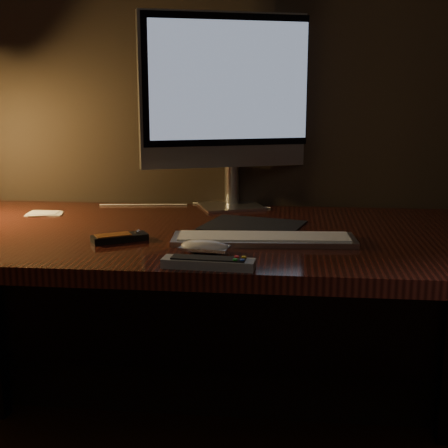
# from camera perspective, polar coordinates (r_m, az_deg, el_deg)

# --- Properties ---
(desk) EXTENTS (1.60, 0.75, 0.75)m
(desk) POSITION_cam_1_polar(r_m,az_deg,el_deg) (1.72, -2.07, -4.30)
(desk) COLOR #3F150E
(desk) RESTS_ON ground
(monitor) EXTENTS (0.53, 0.23, 0.58)m
(monitor) POSITION_cam_1_polar(r_m,az_deg,el_deg) (1.90, 0.63, 11.73)
(monitor) COLOR silver
(monitor) RESTS_ON desk
(keyboard) EXTENTS (0.45, 0.15, 0.02)m
(keyboard) POSITION_cam_1_polar(r_m,az_deg,el_deg) (1.50, 3.64, -1.34)
(keyboard) COLOR silver
(keyboard) RESTS_ON desk
(mousepad) EXTENTS (0.29, 0.26, 0.00)m
(mousepad) POSITION_cam_1_polar(r_m,az_deg,el_deg) (1.68, 2.68, -0.10)
(mousepad) COLOR black
(mousepad) RESTS_ON desk
(mouse) EXTENTS (0.12, 0.07, 0.02)m
(mouse) POSITION_cam_1_polar(r_m,az_deg,el_deg) (1.40, -1.78, -2.23)
(mouse) COLOR white
(mouse) RESTS_ON desk
(media_remote) EXTENTS (0.14, 0.11, 0.02)m
(media_remote) POSITION_cam_1_polar(r_m,az_deg,el_deg) (1.53, -9.53, -1.22)
(media_remote) COLOR black
(media_remote) RESTS_ON desk
(tv_remote) EXTENTS (0.19, 0.06, 0.02)m
(tv_remote) POSITION_cam_1_polar(r_m,az_deg,el_deg) (1.28, -1.44, -3.56)
(tv_remote) COLOR gray
(tv_remote) RESTS_ON desk
(papers) EXTENTS (0.11, 0.08, 0.01)m
(papers) POSITION_cam_1_polar(r_m,az_deg,el_deg) (1.90, -16.11, 0.94)
(papers) COLOR white
(papers) RESTS_ON desk
(cable) EXTENTS (0.53, 0.05, 0.00)m
(cable) POSITION_cam_1_polar(r_m,az_deg,el_deg) (1.95, -3.45, 1.68)
(cable) COLOR white
(cable) RESTS_ON desk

